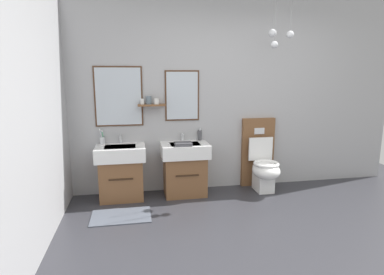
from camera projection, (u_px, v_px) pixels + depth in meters
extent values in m
cube|color=#2D2D33|center=(300.00, 261.00, 2.93)|extent=(6.02, 5.27, 0.10)
cube|color=#A8A8AA|center=(236.00, 93.00, 4.57)|extent=(4.82, 0.12, 2.71)
cube|color=#4C301E|center=(119.00, 96.00, 4.22)|extent=(0.62, 0.02, 0.78)
cube|color=silver|center=(119.00, 97.00, 4.21)|extent=(0.58, 0.01, 0.74)
cube|color=#4C301E|center=(182.00, 96.00, 4.37)|extent=(0.47, 0.02, 0.68)
cube|color=silver|center=(182.00, 96.00, 4.36)|extent=(0.43, 0.01, 0.64)
cube|color=brown|center=(151.00, 105.00, 4.24)|extent=(0.36, 0.14, 0.02)
cylinder|color=white|center=(142.00, 102.00, 4.21)|extent=(0.05, 0.05, 0.07)
cylinder|color=slate|center=(149.00, 100.00, 4.23)|extent=(0.07, 0.07, 0.11)
cylinder|color=white|center=(156.00, 101.00, 4.23)|extent=(0.06, 0.06, 0.08)
cylinder|color=gray|center=(274.00, 7.00, 4.08)|extent=(0.01, 0.01, 0.53)
sphere|color=silver|center=(272.00, 33.00, 4.14)|extent=(0.10, 0.10, 0.10)
cylinder|color=gray|center=(292.00, 7.00, 3.99)|extent=(0.01, 0.01, 0.55)
sphere|color=silver|center=(290.00, 34.00, 4.05)|extent=(0.09, 0.09, 0.09)
cylinder|color=gray|center=(276.00, 11.00, 3.92)|extent=(0.01, 0.01, 0.68)
sphere|color=silver|center=(274.00, 45.00, 4.00)|extent=(0.09, 0.09, 0.09)
cube|color=#A8A8AA|center=(2.00, 113.00, 2.24)|extent=(0.12, 4.07, 2.71)
cube|color=#474C56|center=(121.00, 216.00, 3.72)|extent=(0.68, 0.44, 0.01)
cube|color=brown|center=(122.00, 179.00, 4.24)|extent=(0.55, 0.43, 0.53)
cube|color=#342214|center=(121.00, 179.00, 4.02)|extent=(0.30, 0.01, 0.02)
cube|color=white|center=(120.00, 153.00, 4.17)|extent=(0.63, 0.48, 0.18)
cube|color=silver|center=(120.00, 148.00, 4.13)|extent=(0.39, 0.26, 0.03)
cylinder|color=silver|center=(120.00, 139.00, 4.32)|extent=(0.03, 0.03, 0.11)
cylinder|color=silver|center=(120.00, 136.00, 4.26)|extent=(0.02, 0.11, 0.02)
cube|color=brown|center=(185.00, 175.00, 4.39)|extent=(0.55, 0.43, 0.53)
cube|color=#342214|center=(187.00, 176.00, 4.17)|extent=(0.30, 0.01, 0.02)
cube|color=white|center=(185.00, 150.00, 4.32)|extent=(0.63, 0.48, 0.18)
cube|color=silver|center=(185.00, 145.00, 4.28)|extent=(0.39, 0.26, 0.03)
cylinder|color=silver|center=(182.00, 137.00, 4.47)|extent=(0.03, 0.03, 0.11)
cylinder|color=silver|center=(183.00, 134.00, 4.41)|extent=(0.02, 0.11, 0.02)
cube|color=brown|center=(257.00, 152.00, 4.72)|extent=(0.48, 0.10, 1.00)
cube|color=silver|center=(259.00, 131.00, 4.60)|extent=(0.15, 0.01, 0.09)
cube|color=white|center=(263.00, 179.00, 4.53)|extent=(0.22, 0.30, 0.34)
ellipsoid|color=white|center=(266.00, 170.00, 4.42)|extent=(0.37, 0.46, 0.24)
torus|color=white|center=(266.00, 164.00, 4.40)|extent=(0.35, 0.35, 0.04)
cube|color=white|center=(261.00, 149.00, 4.58)|extent=(0.35, 0.03, 0.33)
cylinder|color=silver|center=(102.00, 141.00, 4.25)|extent=(0.07, 0.07, 0.09)
cylinder|color=#33B266|center=(103.00, 137.00, 4.25)|extent=(0.03, 0.02, 0.16)
cube|color=white|center=(102.00, 131.00, 4.22)|extent=(0.02, 0.02, 0.03)
cylinder|color=#2D84DB|center=(101.00, 136.00, 4.25)|extent=(0.03, 0.01, 0.16)
cube|color=white|center=(100.00, 130.00, 4.24)|extent=(0.02, 0.02, 0.03)
cylinder|color=white|center=(101.00, 136.00, 4.23)|extent=(0.04, 0.01, 0.17)
cube|color=white|center=(100.00, 130.00, 4.22)|extent=(0.02, 0.02, 0.03)
cylinder|color=#4C4C51|center=(200.00, 135.00, 4.50)|extent=(0.06, 0.06, 0.14)
cylinder|color=silver|center=(200.00, 129.00, 4.48)|extent=(0.02, 0.02, 0.04)
cube|color=#47474C|center=(183.00, 144.00, 4.16)|extent=(0.22, 0.16, 0.04)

